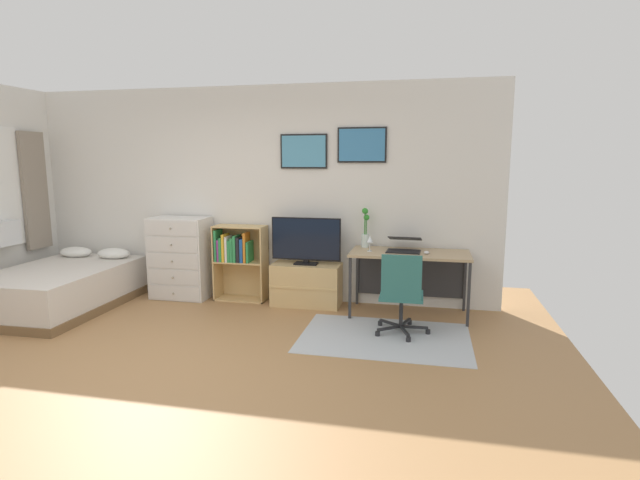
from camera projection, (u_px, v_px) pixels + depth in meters
The scene contains 14 objects.
ground_plane at pixel (162, 372), 4.16m from camera, with size 7.20×7.20×0.00m, color #A87A4C.
wall_back_with_posters at pixel (257, 194), 6.28m from camera, with size 6.12×0.09×2.70m.
area_rug at pixel (385, 337), 4.97m from camera, with size 1.70×1.20×0.01m, color #B2B7BC.
bed at pixel (61, 287), 5.95m from camera, with size 1.34×1.93×0.62m.
dresser at pixel (181, 258), 6.36m from camera, with size 0.74×0.46×1.05m.
bookshelf at pixel (238, 256), 6.25m from camera, with size 0.66×0.30×0.96m.
tv_stand at pixel (307, 284), 6.06m from camera, with size 0.84×0.41×0.52m.
television at pixel (306, 241), 5.95m from camera, with size 0.86×0.16×0.58m.
desk at pixel (410, 262), 5.70m from camera, with size 1.35×0.64×0.74m.
office_chair at pixel (401, 292), 4.96m from camera, with size 0.56×0.58×0.86m.
laptop at pixel (404, 245), 5.67m from camera, with size 0.40×0.43×0.17m.
computer_mouse at pixel (426, 252), 5.50m from camera, with size 0.06×0.10×0.03m, color silver.
bamboo_vase at pixel (365, 229), 5.89m from camera, with size 0.09×0.10×0.48m.
wine_glass at pixel (370, 240), 5.64m from camera, with size 0.07×0.07×0.18m.
Camera 1 is at (2.16, -3.55, 1.78)m, focal length 27.49 mm.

